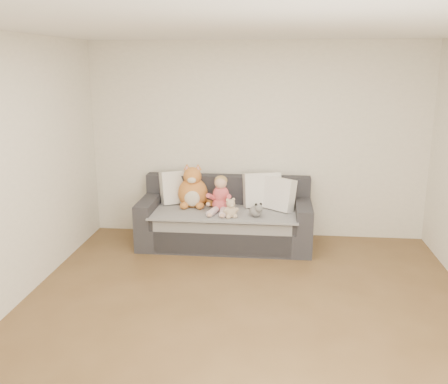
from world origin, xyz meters
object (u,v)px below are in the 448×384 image
object	(u,v)px
teddy_bear	(231,210)
plush_cat	(193,190)
sofa	(226,221)
toddler	(220,196)
sippy_cup	(226,212)

from	to	relation	value
teddy_bear	plush_cat	bearing A→B (deg)	117.00
sofa	plush_cat	xyz separation A→B (m)	(-0.44, 0.08, 0.38)
toddler	plush_cat	bearing A→B (deg)	159.12
sofa	teddy_bear	size ratio (longest dim) A/B	8.78
toddler	teddy_bear	world-z (taller)	toddler
sofa	plush_cat	distance (m)	0.59
teddy_bear	sippy_cup	bearing A→B (deg)	120.54
sofa	sippy_cup	world-z (taller)	sofa
sofa	teddy_bear	world-z (taller)	sofa
toddler	plush_cat	size ratio (longest dim) A/B	0.79
toddler	plush_cat	xyz separation A→B (m)	(-0.38, 0.18, 0.02)
sofa	sippy_cup	size ratio (longest dim) A/B	20.22
toddler	sippy_cup	distance (m)	0.28
plush_cat	teddy_bear	size ratio (longest dim) A/B	2.38
plush_cat	teddy_bear	xyz separation A→B (m)	(0.54, -0.44, -0.12)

